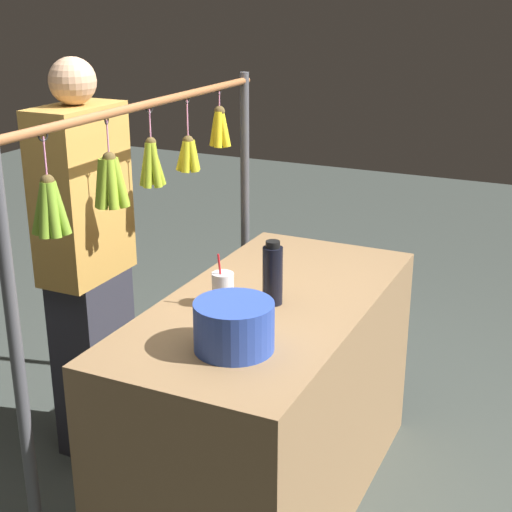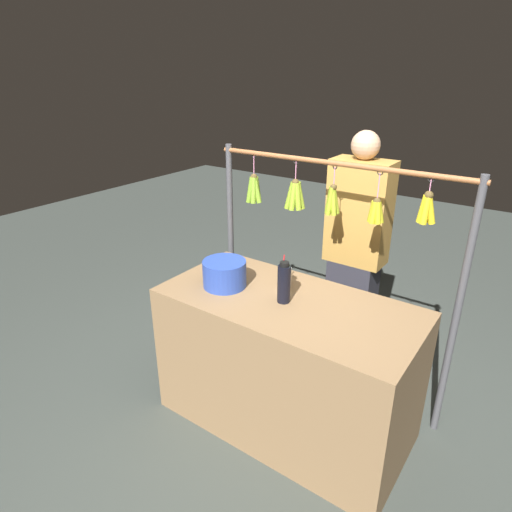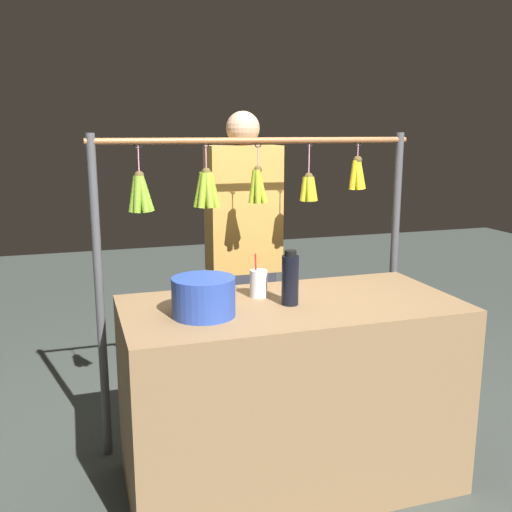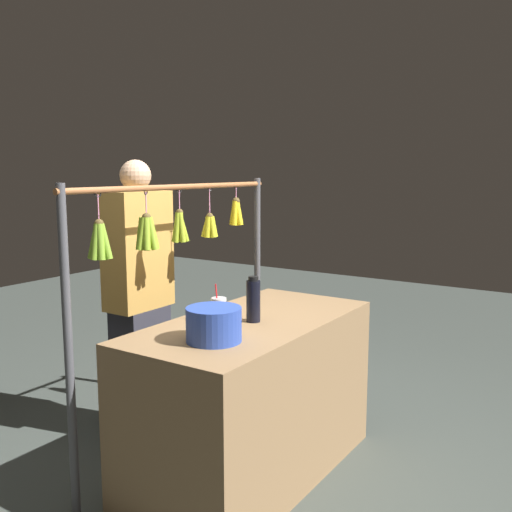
# 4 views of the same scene
# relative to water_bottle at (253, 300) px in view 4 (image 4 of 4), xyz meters

# --- Properties ---
(ground_plane) EXTENTS (12.00, 12.00, 0.00)m
(ground_plane) POSITION_rel_water_bottle_xyz_m (-0.02, -0.02, -1.02)
(ground_plane) COLOR #3F4641
(market_counter) EXTENTS (1.55, 0.75, 0.90)m
(market_counter) POSITION_rel_water_bottle_xyz_m (-0.02, -0.02, -0.57)
(market_counter) COLOR olive
(market_counter) RESTS_ON ground
(display_rack) EXTENTS (1.72, 0.13, 1.66)m
(display_rack) POSITION_rel_water_bottle_xyz_m (0.02, -0.53, 0.16)
(display_rack) COLOR #4C4C51
(display_rack) RESTS_ON ground
(water_bottle) EXTENTS (0.08, 0.08, 0.25)m
(water_bottle) POSITION_rel_water_bottle_xyz_m (0.00, 0.00, 0.00)
(water_bottle) COLOR black
(water_bottle) RESTS_ON market_counter
(blue_bucket) EXTENTS (0.27, 0.27, 0.17)m
(blue_bucket) POSITION_rel_water_bottle_xyz_m (0.41, 0.04, -0.04)
(blue_bucket) COLOR #2C49AC
(blue_bucket) RESTS_ON market_counter
(drink_cup) EXTENTS (0.08, 0.08, 0.21)m
(drink_cup) POSITION_rel_water_bottle_xyz_m (0.10, -0.16, -0.05)
(drink_cup) COLOR silver
(drink_cup) RESTS_ON market_counter
(vendor_person) EXTENTS (0.42, 0.23, 1.79)m
(vendor_person) POSITION_rel_water_bottle_xyz_m (-0.05, -0.91, -0.14)
(vendor_person) COLOR #2D2D38
(vendor_person) RESTS_ON ground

